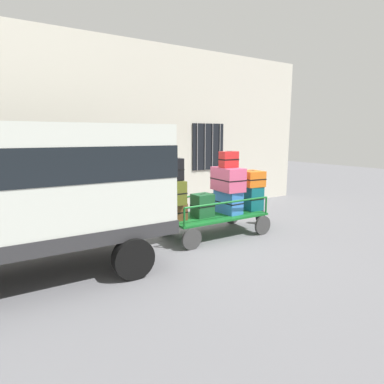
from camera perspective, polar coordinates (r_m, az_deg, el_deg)
The scene contains 15 objects.
ground_plane at distance 7.76m, azimuth 1.00°, elevation -7.96°, with size 40.00×40.00×0.00m, color slate.
building_wall at distance 9.96m, azimuth -8.16°, elevation 10.46°, with size 12.00×0.38×5.00m.
van at distance 6.03m, azimuth -27.74°, elevation 1.20°, with size 4.74×2.23×2.55m.
luggage_cart at distance 7.87m, azimuth 3.97°, elevation -4.57°, with size 2.47×1.23×0.51m.
cart_railing at distance 7.78m, azimuth 4.01°, elevation -1.48°, with size 2.35×1.09×0.41m.
suitcase_left_bottom at distance 7.23m, azimuth -3.19°, elevation -3.55°, with size 0.59×0.29×0.38m.
suitcase_left_middle at distance 7.14m, azimuth -3.23°, elevation -0.04°, with size 0.38×0.56×0.52m.
suitcase_left_top at distance 7.08m, azimuth -3.28°, elevation 3.95°, with size 0.40×0.33×0.48m.
suitcase_midleft_bottom at distance 7.57m, azimuth 1.83°, elevation -2.34°, with size 0.46×0.41×0.54m.
suitcase_center_bottom at distance 7.98m, azimuth 6.30°, elevation -1.72°, with size 0.41×0.73×0.54m.
suitcase_center_middle at distance 7.91m, azimuth 6.27°, elevation 2.24°, with size 0.55×0.87×0.56m.
suitcase_center_top at distance 7.85m, azimuth 6.41°, elevation 5.66°, with size 0.43×0.27×0.39m.
suitcase_midright_bottom at distance 8.45m, azimuth 10.23°, elevation -1.00°, with size 0.44×0.56×0.60m.
suitcase_midright_middle at distance 8.38m, azimuth 10.33°, elevation 2.33°, with size 0.55×0.60×0.39m.
backpack at distance 9.10m, azimuth 11.76°, elevation -4.06°, with size 0.27×0.22×0.44m.
Camera 1 is at (-4.01, -6.21, 2.37)m, focal length 30.66 mm.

